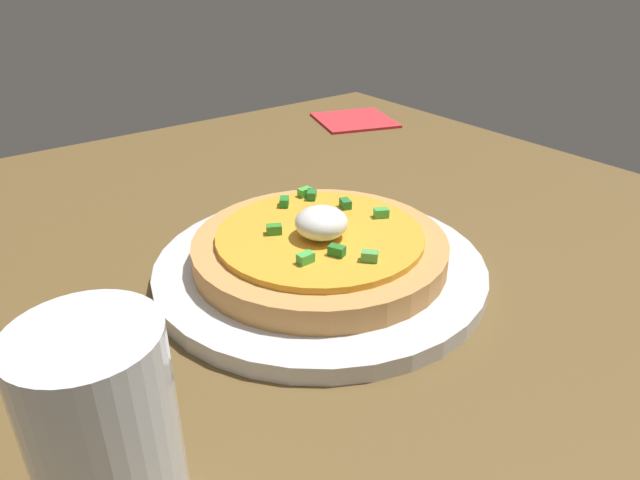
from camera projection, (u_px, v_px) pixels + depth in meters
dining_table at (279, 243)px, 59.25cm from camera, size 90.28×81.42×3.08cm
plate at (320, 268)px, 50.26cm from camera, size 28.65×28.65×1.49cm
pizza at (320, 246)px, 49.24cm from camera, size 21.84×21.84×5.34cm
cup_near at (107, 443)px, 26.68cm from camera, size 6.80×6.80×11.80cm
napkin at (355, 120)px, 93.28cm from camera, size 14.77×14.77×0.40cm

